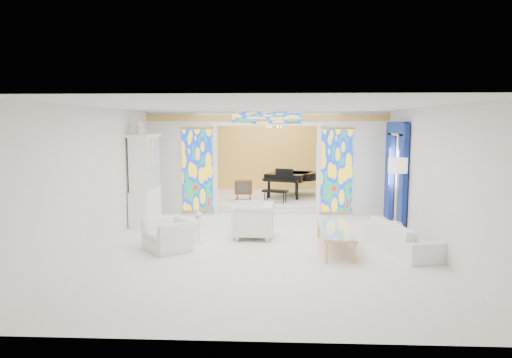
{
  "coord_description": "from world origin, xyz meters",
  "views": [
    {
      "loc": [
        0.29,
        -11.3,
        2.66
      ],
      "look_at": [
        -0.23,
        0.2,
        1.25
      ],
      "focal_mm": 32.0,
      "sensor_mm": 36.0,
      "label": 1
    }
  ],
  "objects_px": {
    "china_cabinet": "(145,180)",
    "armchair_right": "(253,220)",
    "armchair_left": "(169,234)",
    "tv_console": "(244,187)",
    "coffee_table": "(335,230)",
    "grand_piano": "(293,177)",
    "sofa": "(404,237)"
  },
  "relations": [
    {
      "from": "sofa",
      "to": "grand_piano",
      "type": "height_order",
      "value": "grand_piano"
    },
    {
      "from": "sofa",
      "to": "coffee_table",
      "type": "height_order",
      "value": "sofa"
    },
    {
      "from": "armchair_left",
      "to": "grand_piano",
      "type": "xyz_separation_m",
      "value": [
        2.82,
        6.23,
        0.52
      ]
    },
    {
      "from": "china_cabinet",
      "to": "armchair_right",
      "type": "relative_size",
      "value": 2.95
    },
    {
      "from": "armchair_left",
      "to": "coffee_table",
      "type": "xyz_separation_m",
      "value": [
        3.5,
        0.16,
        0.1
      ]
    },
    {
      "from": "sofa",
      "to": "tv_console",
      "type": "xyz_separation_m",
      "value": [
        -3.74,
        5.27,
        0.29
      ]
    },
    {
      "from": "armchair_left",
      "to": "grand_piano",
      "type": "bearing_deg",
      "value": 116.36
    },
    {
      "from": "china_cabinet",
      "to": "coffee_table",
      "type": "relative_size",
      "value": 1.31
    },
    {
      "from": "china_cabinet",
      "to": "sofa",
      "type": "height_order",
      "value": "china_cabinet"
    },
    {
      "from": "armchair_right",
      "to": "tv_console",
      "type": "distance_m",
      "value": 4.32
    },
    {
      "from": "armchair_left",
      "to": "tv_console",
      "type": "bearing_deg",
      "value": 128.31
    },
    {
      "from": "sofa",
      "to": "armchair_left",
      "type": "bearing_deg",
      "value": 77.51
    },
    {
      "from": "armchair_right",
      "to": "grand_piano",
      "type": "distance_m",
      "value": 5.29
    },
    {
      "from": "armchair_right",
      "to": "coffee_table",
      "type": "xyz_separation_m",
      "value": [
        1.79,
        -0.92,
        0.0
      ]
    },
    {
      "from": "armchair_left",
      "to": "armchair_right",
      "type": "relative_size",
      "value": 1.08
    },
    {
      "from": "tv_console",
      "to": "coffee_table",
      "type": "bearing_deg",
      "value": -64.0
    },
    {
      "from": "armchair_right",
      "to": "sofa",
      "type": "height_order",
      "value": "armchair_right"
    },
    {
      "from": "coffee_table",
      "to": "tv_console",
      "type": "bearing_deg",
      "value": 114.04
    },
    {
      "from": "china_cabinet",
      "to": "tv_console",
      "type": "distance_m",
      "value": 3.75
    },
    {
      "from": "china_cabinet",
      "to": "grand_piano",
      "type": "xyz_separation_m",
      "value": [
        4.07,
        3.67,
        -0.32
      ]
    },
    {
      "from": "armchair_left",
      "to": "tv_console",
      "type": "relative_size",
      "value": 1.58
    },
    {
      "from": "china_cabinet",
      "to": "coffee_table",
      "type": "height_order",
      "value": "china_cabinet"
    },
    {
      "from": "sofa",
      "to": "tv_console",
      "type": "height_order",
      "value": "tv_console"
    },
    {
      "from": "grand_piano",
      "to": "china_cabinet",
      "type": "bearing_deg",
      "value": -117.72
    },
    {
      "from": "sofa",
      "to": "armchair_right",
      "type": "bearing_deg",
      "value": 59.25
    },
    {
      "from": "china_cabinet",
      "to": "grand_piano",
      "type": "bearing_deg",
      "value": 42.02
    },
    {
      "from": "coffee_table",
      "to": "grand_piano",
      "type": "xyz_separation_m",
      "value": [
        -0.68,
        6.07,
        0.43
      ]
    },
    {
      "from": "grand_piano",
      "to": "tv_console",
      "type": "distance_m",
      "value": 1.88
    },
    {
      "from": "armchair_left",
      "to": "grand_piano",
      "type": "relative_size",
      "value": 0.39
    },
    {
      "from": "china_cabinet",
      "to": "armchair_right",
      "type": "xyz_separation_m",
      "value": [
        2.96,
        -1.48,
        -0.75
      ]
    },
    {
      "from": "china_cabinet",
      "to": "armchair_left",
      "type": "bearing_deg",
      "value": -64.05
    },
    {
      "from": "tv_console",
      "to": "china_cabinet",
      "type": "bearing_deg",
      "value": -129.01
    }
  ]
}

